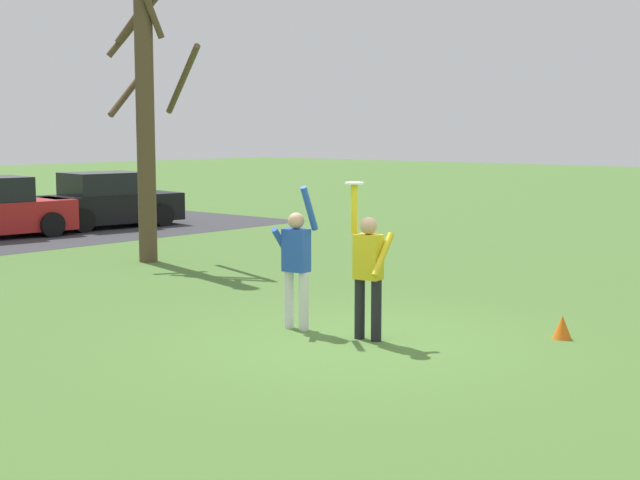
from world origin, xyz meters
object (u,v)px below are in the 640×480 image
at_px(person_defender, 296,260).
at_px(parked_car_black, 107,202).
at_px(person_catcher, 368,267).
at_px(frisbee_disc, 354,183).
at_px(bare_tree_tall, 146,100).
at_px(field_cone_orange, 562,327).

bearing_deg(person_defender, parked_car_black, 147.79).
distance_m(person_catcher, frisbee_disc, 1.13).
bearing_deg(person_catcher, person_defender, 0.00).
height_order(parked_car_black, bare_tree_tall, bare_tree_tall).
xyz_separation_m(person_catcher, frisbee_disc, (-0.02, 0.22, 1.11)).
distance_m(bare_tree_tall, field_cone_orange, 10.59).
bearing_deg(field_cone_orange, bare_tree_tall, 84.09).
xyz_separation_m(person_defender, field_cone_orange, (1.87, -3.12, -0.82)).
height_order(bare_tree_tall, field_cone_orange, bare_tree_tall).
relative_size(person_defender, field_cone_orange, 6.37).
distance_m(frisbee_disc, field_cone_orange, 3.40).
bearing_deg(frisbee_disc, field_cone_orange, -50.77).
distance_m(person_catcher, bare_tree_tall, 8.88).
relative_size(person_defender, parked_car_black, 0.47).
bearing_deg(field_cone_orange, frisbee_disc, 129.23).
bearing_deg(bare_tree_tall, person_defender, -112.88).
relative_size(frisbee_disc, parked_car_black, 0.06).
bearing_deg(person_catcher, parked_car_black, -29.93).
distance_m(person_catcher, field_cone_orange, 2.74).
xyz_separation_m(parked_car_black, field_cone_orange, (-4.68, -16.48, -0.57)).
xyz_separation_m(person_catcher, field_cone_orange, (1.75, -1.95, -0.82)).
relative_size(person_catcher, parked_car_black, 0.48).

